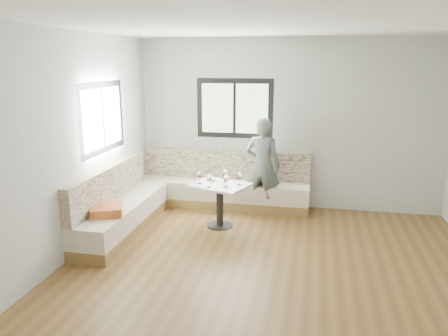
{
  "coord_description": "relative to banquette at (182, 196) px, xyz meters",
  "views": [
    {
      "loc": [
        0.44,
        -4.72,
        2.42
      ],
      "look_at": [
        -0.86,
        1.43,
        0.88
      ],
      "focal_mm": 35.0,
      "sensor_mm": 36.0,
      "label": 1
    }
  ],
  "objects": [
    {
      "name": "wine_glass_d",
      "position": [
        0.74,
        -0.17,
        0.46
      ],
      "size": [
        0.09,
        0.09,
        0.19
      ],
      "color": "white",
      "rests_on": "table"
    },
    {
      "name": "wine_glass_c",
      "position": [
        0.81,
        -0.44,
        0.46
      ],
      "size": [
        0.09,
        0.09,
        0.19
      ],
      "color": "white",
      "rests_on": "table"
    },
    {
      "name": "olive_ramekin",
      "position": [
        0.55,
        -0.16,
        0.34
      ],
      "size": [
        0.1,
        0.1,
        0.04
      ],
      "color": "white",
      "rests_on": "table"
    },
    {
      "name": "wine_glass_a",
      "position": [
        0.39,
        -0.32,
        0.46
      ],
      "size": [
        0.09,
        0.09,
        0.19
      ],
      "color": "white",
      "rests_on": "table"
    },
    {
      "name": "person",
      "position": [
        1.23,
        0.47,
        0.45
      ],
      "size": [
        0.63,
        0.47,
        1.56
      ],
      "primitive_type": "imported",
      "rotation": [
        0.0,
        0.0,
        2.97
      ],
      "color": "#4E5655",
      "rests_on": "ground"
    },
    {
      "name": "room",
      "position": [
        1.51,
        -1.54,
        1.08
      ],
      "size": [
        5.01,
        5.01,
        2.81
      ],
      "color": "brown",
      "rests_on": "ground"
    },
    {
      "name": "banquette",
      "position": [
        0.0,
        0.0,
        0.0
      ],
      "size": [
        2.9,
        2.8,
        0.95
      ],
      "color": "olive",
      "rests_on": "ground"
    },
    {
      "name": "wine_glass_e",
      "position": [
        0.98,
        -0.28,
        0.46
      ],
      "size": [
        0.09,
        0.09,
        0.19
      ],
      "color": "white",
      "rests_on": "table"
    },
    {
      "name": "table",
      "position": [
        0.69,
        -0.3,
        0.16
      ],
      "size": [
        0.96,
        0.85,
        0.65
      ],
      "rotation": [
        0.0,
        0.0,
        -0.34
      ],
      "color": "black",
      "rests_on": "ground"
    },
    {
      "name": "wine_glass_b",
      "position": [
        0.57,
        -0.48,
        0.46
      ],
      "size": [
        0.09,
        0.09,
        0.19
      ],
      "color": "white",
      "rests_on": "table"
    }
  ]
}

